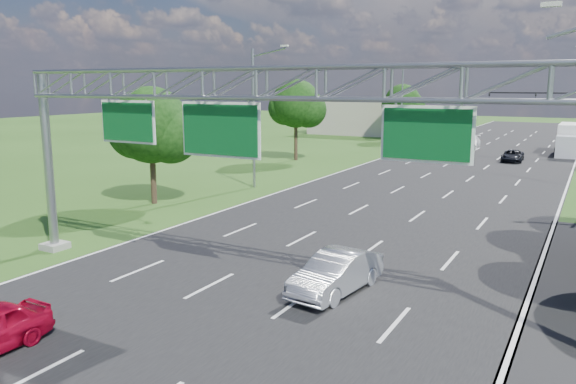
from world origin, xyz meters
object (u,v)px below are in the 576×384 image
Objects in this scene: traffic_signal at (569,106)px; box_truck at (571,140)px; sign_gantry at (264,101)px; silver_sedan at (336,273)px.

traffic_signal reaches higher than box_truck.
sign_gantry reaches higher than box_truck.
sign_gantry is at bearing -98.24° from box_truck.
sign_gantry is 6.67m from silver_sedan.
traffic_signal is 1.40× the size of box_truck.
box_truck is (7.67, 51.64, -5.31)m from sign_gantry.
sign_gantry is 5.21× the size of silver_sedan.
traffic_signal is 2.71× the size of silver_sedan.
silver_sedan is at bearing -95.38° from traffic_signal.
traffic_signal is at bearing 111.18° from box_truck.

